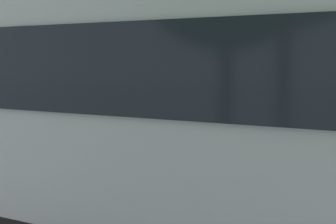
{
  "coord_description": "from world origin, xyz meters",
  "views": [
    {
      "loc": [
        -4.69,
        10.5,
        2.5
      ],
      "look_at": [
        -0.32,
        0.13,
        1.1
      ],
      "focal_mm": 43.88,
      "sensor_mm": 36.0,
      "label": 1
    }
  ],
  "objects_px": {
    "tour_bus": "(109,120)",
    "spectator_left": "(247,133)",
    "parked_motorcycle_silver": "(61,152)",
    "traffic_cone": "(164,121)",
    "spectator_far_left": "(312,141)",
    "spectator_centre": "(185,130)",
    "spectator_far_right": "(84,124)",
    "stunt_motorcycle": "(116,112)",
    "spectator_right": "(131,128)"
  },
  "relations": [
    {
      "from": "spectator_far_left",
      "to": "parked_motorcycle_silver",
      "type": "xyz_separation_m",
      "value": [
        5.27,
        0.74,
        -0.51
      ]
    },
    {
      "from": "spectator_centre",
      "to": "spectator_right",
      "type": "height_order",
      "value": "spectator_centre"
    },
    {
      "from": "spectator_left",
      "to": "stunt_motorcycle",
      "type": "bearing_deg",
      "value": -41.01
    },
    {
      "from": "stunt_motorcycle",
      "to": "parked_motorcycle_silver",
      "type": "bearing_deg",
      "value": 108.51
    },
    {
      "from": "spectator_left",
      "to": "spectator_centre",
      "type": "xyz_separation_m",
      "value": [
        1.34,
        -0.07,
        -0.03
      ]
    },
    {
      "from": "spectator_centre",
      "to": "parked_motorcycle_silver",
      "type": "distance_m",
      "value": 2.85
    },
    {
      "from": "spectator_far_right",
      "to": "traffic_cone",
      "type": "bearing_deg",
      "value": -86.4
    },
    {
      "from": "tour_bus",
      "to": "spectator_far_left",
      "type": "relative_size",
      "value": 6.22
    },
    {
      "from": "spectator_centre",
      "to": "parked_motorcycle_silver",
      "type": "bearing_deg",
      "value": 14.41
    },
    {
      "from": "spectator_centre",
      "to": "traffic_cone",
      "type": "bearing_deg",
      "value": -62.65
    },
    {
      "from": "spectator_right",
      "to": "parked_motorcycle_silver",
      "type": "relative_size",
      "value": 0.82
    },
    {
      "from": "parked_motorcycle_silver",
      "to": "traffic_cone",
      "type": "relative_size",
      "value": 3.23
    },
    {
      "from": "tour_bus",
      "to": "spectator_far_right",
      "type": "xyz_separation_m",
      "value": [
        2.46,
        -2.93,
        -0.63
      ]
    },
    {
      "from": "spectator_centre",
      "to": "traffic_cone",
      "type": "xyz_separation_m",
      "value": [
        2.91,
        -5.64,
        -0.74
      ]
    },
    {
      "from": "spectator_left",
      "to": "spectator_right",
      "type": "distance_m",
      "value": 2.71
    },
    {
      "from": "traffic_cone",
      "to": "tour_bus",
      "type": "bearing_deg",
      "value": 108.22
    },
    {
      "from": "parked_motorcycle_silver",
      "to": "spectator_far_left",
      "type": "bearing_deg",
      "value": -171.96
    },
    {
      "from": "tour_bus",
      "to": "parked_motorcycle_silver",
      "type": "distance_m",
      "value": 3.61
    },
    {
      "from": "spectator_right",
      "to": "spectator_far_left",
      "type": "bearing_deg",
      "value": 179.09
    },
    {
      "from": "spectator_far_right",
      "to": "spectator_centre",
      "type": "bearing_deg",
      "value": 179.67
    },
    {
      "from": "spectator_centre",
      "to": "spectator_right",
      "type": "xyz_separation_m",
      "value": [
        1.36,
        -0.11,
        -0.06
      ]
    },
    {
      "from": "spectator_far_right",
      "to": "stunt_motorcycle",
      "type": "xyz_separation_m",
      "value": [
        2.11,
        -5.14,
        -0.41
      ]
    },
    {
      "from": "spectator_centre",
      "to": "tour_bus",
      "type": "bearing_deg",
      "value": 88.03
    },
    {
      "from": "spectator_far_left",
      "to": "stunt_motorcycle",
      "type": "relative_size",
      "value": 0.82
    },
    {
      "from": "spectator_left",
      "to": "parked_motorcycle_silver",
      "type": "xyz_separation_m",
      "value": [
        4.05,
        0.63,
        -0.6
      ]
    },
    {
      "from": "spectator_far_right",
      "to": "traffic_cone",
      "type": "distance_m",
      "value": 5.68
    },
    {
      "from": "tour_bus",
      "to": "spectator_right",
      "type": "xyz_separation_m",
      "value": [
        1.26,
        -3.02,
        -0.66
      ]
    },
    {
      "from": "tour_bus",
      "to": "stunt_motorcycle",
      "type": "bearing_deg",
      "value": -60.49
    },
    {
      "from": "spectator_left",
      "to": "spectator_right",
      "type": "xyz_separation_m",
      "value": [
        2.7,
        -0.18,
        -0.1
      ]
    },
    {
      "from": "spectator_right",
      "to": "traffic_cone",
      "type": "xyz_separation_m",
      "value": [
        1.55,
        -5.52,
        -0.68
      ]
    },
    {
      "from": "spectator_centre",
      "to": "traffic_cone",
      "type": "distance_m",
      "value": 6.39
    },
    {
      "from": "spectator_centre",
      "to": "stunt_motorcycle",
      "type": "bearing_deg",
      "value": -47.85
    },
    {
      "from": "spectator_far_right",
      "to": "traffic_cone",
      "type": "xyz_separation_m",
      "value": [
        0.35,
        -5.62,
        -0.71
      ]
    },
    {
      "from": "spectator_right",
      "to": "spectator_centre",
      "type": "bearing_deg",
      "value": 175.33
    },
    {
      "from": "spectator_far_left",
      "to": "spectator_left",
      "type": "distance_m",
      "value": 1.23
    },
    {
      "from": "spectator_far_right",
      "to": "spectator_left",
      "type": "bearing_deg",
      "value": 178.78
    },
    {
      "from": "tour_bus",
      "to": "parked_motorcycle_silver",
      "type": "xyz_separation_m",
      "value": [
        2.61,
        -2.22,
        -1.16
      ]
    },
    {
      "from": "spectator_left",
      "to": "spectator_centre",
      "type": "height_order",
      "value": "spectator_left"
    },
    {
      "from": "tour_bus",
      "to": "spectator_left",
      "type": "height_order",
      "value": "tour_bus"
    },
    {
      "from": "spectator_right",
      "to": "spectator_far_right",
      "type": "height_order",
      "value": "spectator_far_right"
    },
    {
      "from": "tour_bus",
      "to": "spectator_centre",
      "type": "bearing_deg",
      "value": -91.97
    },
    {
      "from": "spectator_far_right",
      "to": "spectator_far_left",
      "type": "bearing_deg",
      "value": -179.61
    },
    {
      "from": "spectator_far_left",
      "to": "parked_motorcycle_silver",
      "type": "distance_m",
      "value": 5.35
    },
    {
      "from": "spectator_centre",
      "to": "parked_motorcycle_silver",
      "type": "height_order",
      "value": "spectator_centre"
    },
    {
      "from": "spectator_far_left",
      "to": "spectator_right",
      "type": "distance_m",
      "value": 3.93
    },
    {
      "from": "spectator_right",
      "to": "traffic_cone",
      "type": "relative_size",
      "value": 2.64
    },
    {
      "from": "spectator_centre",
      "to": "spectator_right",
      "type": "bearing_deg",
      "value": -4.67
    },
    {
      "from": "spectator_right",
      "to": "parked_motorcycle_silver",
      "type": "bearing_deg",
      "value": 30.94
    },
    {
      "from": "tour_bus",
      "to": "spectator_left",
      "type": "distance_m",
      "value": 3.24
    },
    {
      "from": "spectator_right",
      "to": "stunt_motorcycle",
      "type": "xyz_separation_m",
      "value": [
        3.31,
        -5.04,
        -0.37
      ]
    }
  ]
}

